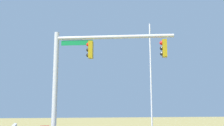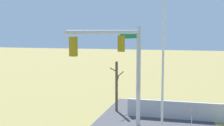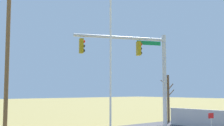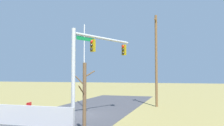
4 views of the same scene
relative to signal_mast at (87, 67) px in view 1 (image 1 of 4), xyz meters
name	(u,v)px [view 1 (image 1 of 4)]	position (x,y,z in m)	size (l,w,h in m)	color
signal_mast	(87,67)	(0.00, 0.00, 0.00)	(6.18, 2.73, 6.54)	#B2B5BA
flagpole	(151,81)	(-5.18, -2.82, -0.36)	(0.10, 0.10, 8.39)	silver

